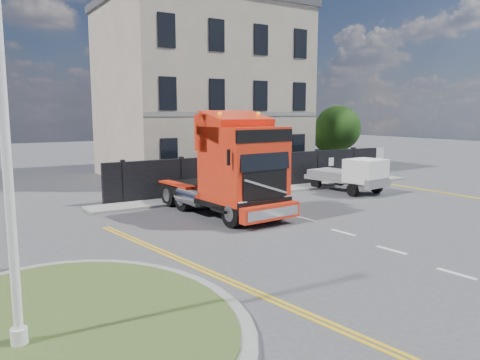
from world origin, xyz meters
TOP-DOWN VIEW (x-y plane):
  - ground at (0.00, 0.00)m, footprint 120.00×120.00m
  - traffic_island at (-7.00, -3.00)m, footprint 6.80×6.80m
  - hoarding_fence at (6.55, 9.00)m, footprint 18.80×0.25m
  - georgian_building at (6.00, 16.50)m, footprint 12.30×10.30m
  - tree at (14.38, 12.10)m, footprint 3.20×3.20m
  - pavement_far at (6.00, 8.10)m, footprint 20.00×1.60m
  - truck at (1.00, 3.95)m, footprint 3.09×7.18m
  - flatbed_pickup at (9.52, 5.24)m, footprint 2.37×4.72m
  - lamppost_island at (-8.07, -3.50)m, footprint 0.23×0.46m

SIDE VIEW (x-z plane):
  - ground at x=0.00m, z-range 0.00..0.00m
  - pavement_far at x=6.00m, z-range 0.00..0.12m
  - traffic_island at x=-7.00m, z-range 0.00..0.16m
  - hoarding_fence at x=6.55m, z-range 0.00..2.00m
  - flatbed_pickup at x=9.52m, z-range 0.07..1.95m
  - truck at x=1.00m, z-range -0.22..3.99m
  - tree at x=14.38m, z-range 0.65..5.45m
  - lamppost_island at x=-8.07m, z-range 0.15..7.61m
  - georgian_building at x=6.00m, z-range -0.63..12.17m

